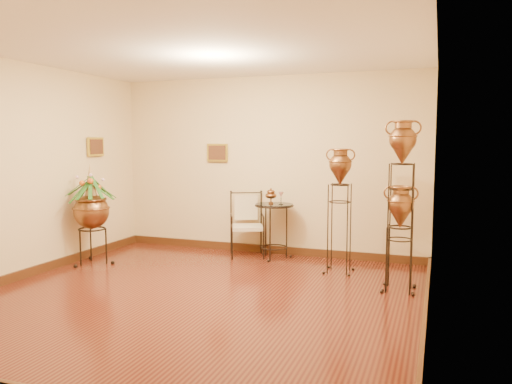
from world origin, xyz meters
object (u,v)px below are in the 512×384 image
(amphora_tall, at_px, (401,203))
(armchair, at_px, (247,225))
(amphora_mid, at_px, (340,210))
(planter_urn, at_px, (91,207))
(side_table, at_px, (274,230))

(amphora_tall, distance_m, armchair, 2.63)
(amphora_mid, relative_size, planter_urn, 1.14)
(amphora_tall, xyz_separation_m, planter_urn, (-4.30, -0.21, -0.21))
(amphora_mid, bearing_deg, amphora_tall, -33.42)
(amphora_mid, distance_m, planter_urn, 3.55)
(planter_urn, relative_size, side_table, 1.41)
(amphora_tall, height_order, side_table, amphora_tall)
(planter_urn, bearing_deg, amphora_mid, 12.38)
(amphora_tall, height_order, amphora_mid, amphora_tall)
(planter_urn, relative_size, armchair, 1.51)
(amphora_tall, height_order, armchair, amphora_tall)
(planter_urn, bearing_deg, side_table, 27.52)
(amphora_tall, distance_m, amphora_mid, 1.01)
(armchair, xyz_separation_m, side_table, (0.44, 0.00, -0.06))
(planter_urn, bearing_deg, armchair, 32.62)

